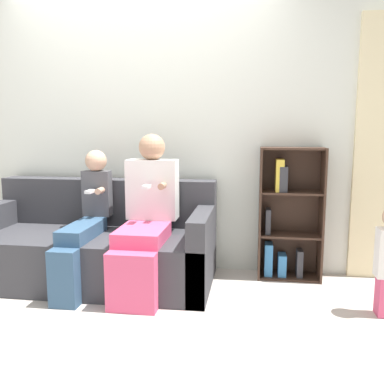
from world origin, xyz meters
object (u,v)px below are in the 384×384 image
adult_seated (146,211)px  child_seated (85,220)px  couch (97,247)px  bookshelf (286,215)px

adult_seated → child_seated: adult_seated is taller
couch → bookshelf: (1.59, 0.33, 0.26)m
adult_seated → bookshelf: (1.12, 0.44, -0.09)m
couch → adult_seated: adult_seated is taller
child_seated → bookshelf: 1.70m
bookshelf → adult_seated: bearing=-158.5°
couch → bookshelf: size_ratio=1.74×
child_seated → bookshelf: bookshelf is taller
couch → bookshelf: bookshelf is taller
couch → adult_seated: size_ratio=1.58×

